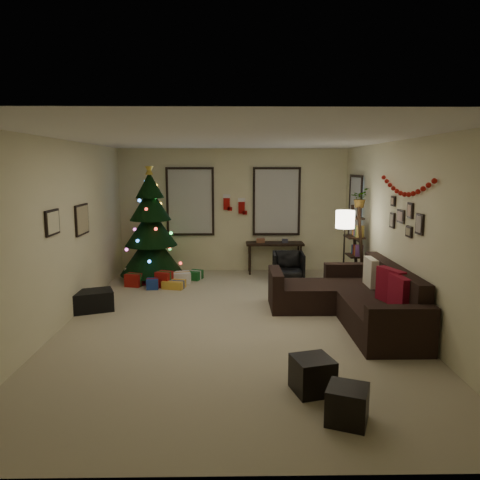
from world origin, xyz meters
name	(u,v)px	position (x,y,z in m)	size (l,w,h in m)	color
floor	(234,322)	(0.00, 0.00, 0.00)	(7.00, 7.00, 0.00)	#B6AA8A
ceiling	(234,139)	(0.00, 0.00, 2.70)	(7.00, 7.00, 0.00)	white
wall_back	(233,210)	(0.00, 3.50, 1.35)	(5.00, 5.00, 0.00)	beige
wall_front	(235,304)	(0.00, -3.50, 1.35)	(5.00, 5.00, 0.00)	beige
wall_left	(62,233)	(-2.50, 0.00, 1.35)	(7.00, 7.00, 0.00)	beige
wall_right	(404,233)	(2.50, 0.00, 1.35)	(7.00, 7.00, 0.00)	beige
window_back_left	(190,202)	(-0.95, 3.47, 1.55)	(1.05, 0.06, 1.50)	#728CB2
window_back_right	(276,201)	(0.95, 3.47, 1.55)	(1.05, 0.06, 1.50)	#728CB2
window_right_wall	(356,207)	(2.47, 2.55, 1.50)	(0.06, 0.90, 1.30)	#728CB2
christmas_tree	(151,232)	(-1.69, 2.68, 1.00)	(1.29, 1.29, 2.40)	black
presents	(162,279)	(-1.41, 2.23, 0.12)	(1.50, 1.01, 0.30)	silver
sofa	(354,301)	(1.84, 0.11, 0.28)	(1.87, 2.71, 0.86)	black
pillow_red_a	(399,293)	(2.21, -0.72, 0.64)	(0.12, 0.45, 0.45)	maroon
pillow_red_b	(390,286)	(2.21, -0.38, 0.64)	(0.13, 0.50, 0.50)	maroon
pillow_cream	(371,272)	(2.21, 0.54, 0.63)	(0.13, 0.45, 0.45)	beige
ottoman_near	(312,375)	(0.80, -2.19, 0.18)	(0.38, 0.38, 0.37)	black
ottoman_far	(347,405)	(1.02, -2.77, 0.17)	(0.36, 0.36, 0.34)	black
desk	(275,246)	(0.90, 3.22, 0.59)	(1.25, 0.44, 0.67)	black
desk_chair	(288,266)	(1.13, 2.57, 0.29)	(0.57, 0.54, 0.59)	black
bookshelf	(357,250)	(2.30, 1.75, 0.78)	(0.30, 0.48, 1.60)	black
potted_plant	(360,195)	(2.30, 1.71, 1.80)	(0.42, 0.36, 0.47)	#4C4C4C
floor_lamp	(345,225)	(1.95, 1.30, 1.30)	(0.33, 0.33, 1.55)	black
art_map	(82,220)	(-2.48, 0.85, 1.45)	(0.04, 0.60, 0.50)	black
art_abstract	(52,222)	(-2.48, -0.38, 1.56)	(0.04, 0.45, 0.35)	black
gallery	(405,218)	(2.48, -0.07, 1.57)	(0.03, 1.25, 0.54)	black
garland	(405,186)	(2.45, -0.08, 2.03)	(0.08, 1.90, 0.30)	#A5140C
stocking_left	(227,202)	(-0.14, 3.47, 1.54)	(0.20, 0.05, 0.36)	#990F0C
stocking_right	(242,206)	(0.19, 3.46, 1.46)	(0.20, 0.05, 0.36)	#990F0C
storage_bin	(92,301)	(-2.30, 0.58, 0.16)	(0.65, 0.43, 0.32)	black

